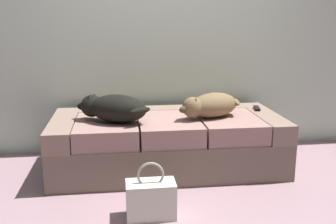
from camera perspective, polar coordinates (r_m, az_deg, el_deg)
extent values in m
cube|color=silver|center=(3.80, -1.31, 15.51)|extent=(6.40, 0.10, 2.80)
cube|color=#736053|center=(3.39, -0.11, -5.71)|extent=(1.92, 0.88, 0.30)
cube|color=gray|center=(3.33, -15.00, -2.42)|extent=(0.20, 0.88, 0.16)
cube|color=gray|center=(3.54, 13.88, -1.43)|extent=(0.20, 0.88, 0.16)
cube|color=gray|center=(3.65, -0.79, -0.55)|extent=(1.52, 0.20, 0.16)
cube|color=#A07870|center=(3.21, -8.93, -2.73)|extent=(0.49, 0.67, 0.16)
cube|color=#A07870|center=(3.23, 0.11, -2.44)|extent=(0.49, 0.67, 0.16)
cube|color=#A07870|center=(3.33, 8.81, -2.10)|extent=(0.49, 0.67, 0.16)
ellipsoid|color=black|center=(3.13, -7.33, 0.50)|extent=(0.55, 0.46, 0.22)
sphere|color=black|center=(3.23, -11.01, 0.88)|extent=(0.18, 0.18, 0.18)
ellipsoid|color=black|center=(3.27, -12.24, 0.79)|extent=(0.12, 0.11, 0.06)
cone|color=black|center=(3.17, -11.50, 1.88)|extent=(0.05, 0.05, 0.05)
cone|color=black|center=(3.26, -10.64, 2.22)|extent=(0.05, 0.05, 0.05)
ellipsoid|color=black|center=(2.99, -4.03, 0.19)|extent=(0.19, 0.15, 0.05)
ellipsoid|color=brown|center=(3.29, 6.64, 1.02)|extent=(0.51, 0.41, 0.20)
sphere|color=brown|center=(3.17, 3.58, 0.69)|extent=(0.17, 0.17, 0.17)
ellipsoid|color=#493A26|center=(3.13, 2.43, 0.36)|extent=(0.11, 0.10, 0.06)
cone|color=#493A26|center=(3.12, 4.07, 1.66)|extent=(0.04, 0.04, 0.05)
cone|color=#493A26|center=(3.19, 3.13, 1.95)|extent=(0.04, 0.04, 0.05)
ellipsoid|color=brown|center=(3.37, 9.90, 1.40)|extent=(0.07, 0.18, 0.05)
cube|color=black|center=(3.64, 12.79, 0.53)|extent=(0.07, 0.16, 0.02)
cube|color=silver|center=(2.61, -2.51, -12.61)|extent=(0.32, 0.18, 0.24)
torus|color=#9FA08F|center=(2.54, -2.55, -9.16)|extent=(0.18, 0.02, 0.18)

